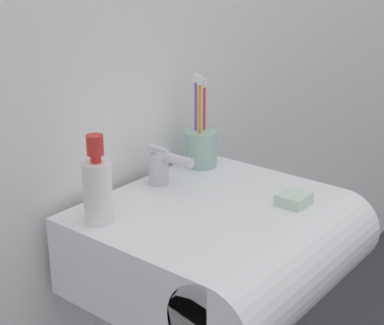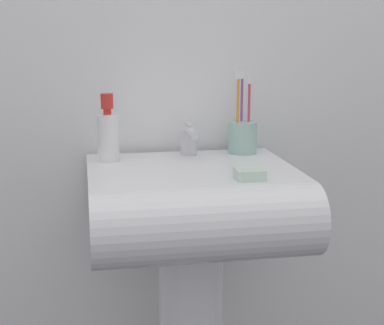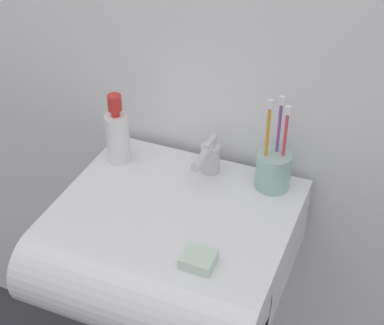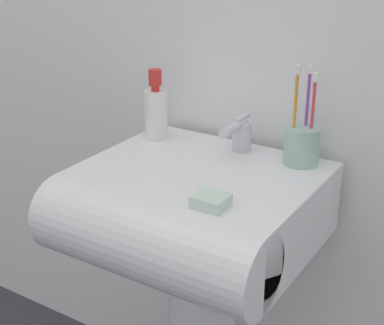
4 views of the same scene
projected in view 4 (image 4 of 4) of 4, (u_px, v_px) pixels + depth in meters
name	position (u px, v px, depth m)	size (l,w,h in m)	color
sink_basin	(188.00, 213.00, 1.28)	(0.51, 0.48, 0.17)	white
faucet	(240.00, 134.00, 1.37)	(0.04, 0.12, 0.09)	silver
toothbrush_cup	(302.00, 144.00, 1.30)	(0.08, 0.08, 0.22)	#99BFB2
soap_bottle	(156.00, 111.00, 1.44)	(0.06, 0.06, 0.17)	white
bar_soap	(211.00, 201.00, 1.12)	(0.06, 0.06, 0.02)	silver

